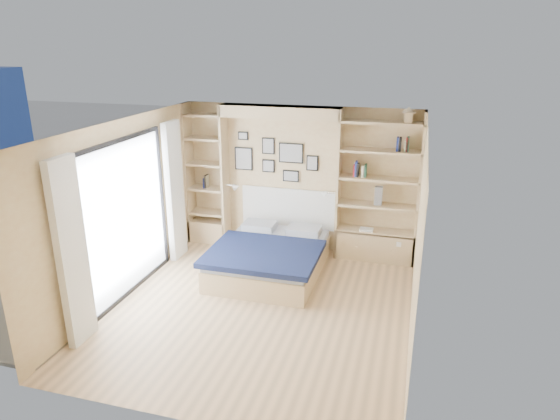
# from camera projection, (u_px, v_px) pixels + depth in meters

# --- Properties ---
(ground) EXTENTS (4.50, 4.50, 0.00)m
(ground) POSITION_uv_depth(u_px,v_px,m) (261.00, 308.00, 6.89)
(ground) COLOR tan
(ground) RESTS_ON ground
(room_shell) EXTENTS (4.50, 4.50, 4.50)m
(room_shell) POSITION_uv_depth(u_px,v_px,m) (266.00, 199.00, 8.02)
(room_shell) COLOR #D3BA87
(room_shell) RESTS_ON ground
(bed) EXTENTS (1.66, 2.15, 1.07)m
(bed) POSITION_uv_depth(u_px,v_px,m) (270.00, 256.00, 7.87)
(bed) COLOR #DDBB85
(bed) RESTS_ON ground
(photo_gallery) EXTENTS (1.48, 0.02, 0.82)m
(photo_gallery) POSITION_uv_depth(u_px,v_px,m) (274.00, 158.00, 8.51)
(photo_gallery) COLOR black
(photo_gallery) RESTS_ON ground
(reading_lamps) EXTENTS (1.92, 0.12, 0.15)m
(reading_lamps) POSITION_uv_depth(u_px,v_px,m) (279.00, 190.00, 8.43)
(reading_lamps) COLOR silver
(reading_lamps) RESTS_ON ground
(shelf_decor) EXTENTS (3.51, 0.23, 2.03)m
(shelf_decor) POSITION_uv_depth(u_px,v_px,m) (363.00, 161.00, 7.95)
(shelf_decor) COLOR #A51E1E
(shelf_decor) RESTS_ON ground
(deck) EXTENTS (3.20, 4.00, 0.05)m
(deck) POSITION_uv_depth(u_px,v_px,m) (42.00, 276.00, 7.81)
(deck) COLOR #6B614F
(deck) RESTS_ON ground
(deck_chair) EXTENTS (0.63, 0.84, 0.76)m
(deck_chair) POSITION_uv_depth(u_px,v_px,m) (53.00, 240.00, 8.26)
(deck_chair) COLOR tan
(deck_chair) RESTS_ON ground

